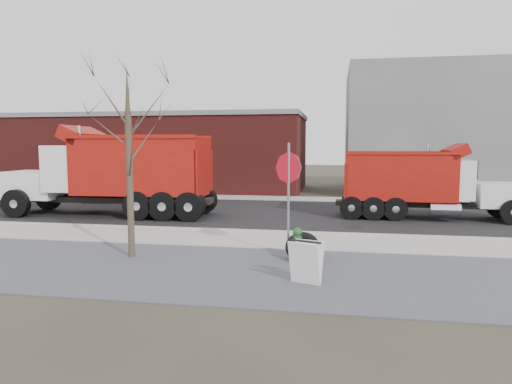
% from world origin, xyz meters
% --- Properties ---
extents(ground, '(120.00, 120.00, 0.00)m').
position_xyz_m(ground, '(0.00, 0.00, 0.00)').
color(ground, '#383328').
rests_on(ground, ground).
extents(gravel_verge, '(60.00, 5.00, 0.03)m').
position_xyz_m(gravel_verge, '(0.00, -3.50, 0.01)').
color(gravel_verge, slate).
rests_on(gravel_verge, ground).
extents(sidewalk, '(60.00, 2.50, 0.06)m').
position_xyz_m(sidewalk, '(0.00, 0.25, 0.03)').
color(sidewalk, '#9E9B93').
rests_on(sidewalk, ground).
extents(curb, '(60.00, 0.15, 0.11)m').
position_xyz_m(curb, '(0.00, 1.55, 0.06)').
color(curb, '#9E9B93').
rests_on(curb, ground).
extents(road, '(60.00, 9.40, 0.02)m').
position_xyz_m(road, '(0.00, 6.30, 0.01)').
color(road, black).
rests_on(road, ground).
extents(far_sidewalk, '(60.00, 2.00, 0.06)m').
position_xyz_m(far_sidewalk, '(0.00, 12.00, 0.03)').
color(far_sidewalk, '#9E9B93').
rests_on(far_sidewalk, ground).
extents(building_grey, '(12.00, 10.00, 8.00)m').
position_xyz_m(building_grey, '(9.00, 18.00, 4.00)').
color(building_grey, gray).
rests_on(building_grey, ground).
extents(building_brick, '(20.20, 8.20, 5.30)m').
position_xyz_m(building_brick, '(-10.00, 17.00, 2.65)').
color(building_brick, maroon).
rests_on(building_brick, ground).
extents(bare_tree, '(3.20, 3.20, 5.20)m').
position_xyz_m(bare_tree, '(-3.20, -2.60, 3.30)').
color(bare_tree, '#382D23').
rests_on(bare_tree, ground).
extents(fire_hydrant, '(0.49, 0.49, 0.87)m').
position_xyz_m(fire_hydrant, '(1.31, -1.93, 0.40)').
color(fire_hydrant, '#25612F').
rests_on(fire_hydrant, ground).
extents(truck_tire, '(0.98, 0.93, 0.79)m').
position_xyz_m(truck_tire, '(1.46, -2.14, 0.40)').
color(truck_tire, black).
rests_on(truck_tire, ground).
extents(stop_sign, '(0.66, 0.60, 3.17)m').
position_xyz_m(stop_sign, '(1.05, -1.79, 2.13)').
color(stop_sign, gray).
rests_on(stop_sign, ground).
extents(sandwich_board, '(0.81, 0.66, 0.98)m').
position_xyz_m(sandwich_board, '(1.70, -4.23, 0.52)').
color(sandwich_board, white).
rests_on(sandwich_board, ground).
extents(dump_truck_red_a, '(7.78, 2.40, 3.13)m').
position_xyz_m(dump_truck_red_a, '(5.89, 5.91, 1.60)').
color(dump_truck_red_a, black).
rests_on(dump_truck_red_a, ground).
extents(dump_truck_red_b, '(9.35, 2.95, 3.89)m').
position_xyz_m(dump_truck_red_b, '(-7.20, 4.43, 1.98)').
color(dump_truck_red_b, black).
rests_on(dump_truck_red_b, ground).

